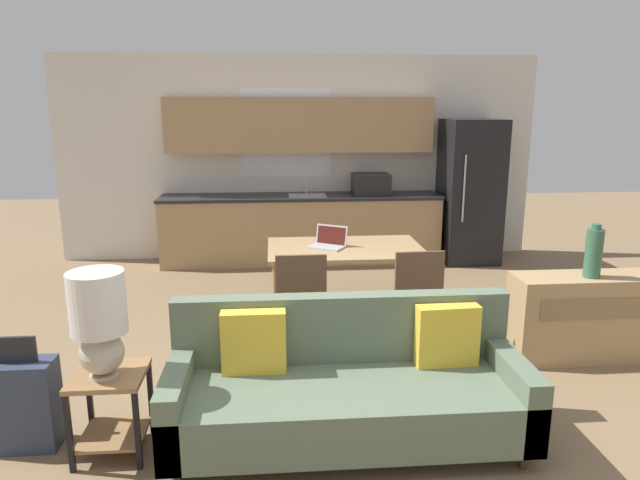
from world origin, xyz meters
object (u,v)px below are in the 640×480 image
object	(u,v)px
vase	(594,253)
dining_chair_near_right	(414,296)
side_table	(111,400)
couch	(346,387)
suitcase	(21,404)
credenza	(584,317)
dining_chair_near_left	(301,300)
table_lamp	(99,319)
laptop	(329,242)
refrigerator	(470,191)
dining_table	(345,253)

from	to	relation	value
vase	dining_chair_near_right	distance (m)	1.45
side_table	vase	size ratio (longest dim) A/B	1.19
couch	suitcase	distance (m)	1.97
dining_chair_near_right	credenza	bearing A→B (deg)	169.49
credenza	dining_chair_near_left	size ratio (longest dim) A/B	1.30
dining_chair_near_left	table_lamp	bearing A→B (deg)	45.95
laptop	couch	bearing A→B (deg)	-61.59
refrigerator	dining_table	distance (m)	2.83
dining_chair_near_left	laptop	xyz separation A→B (m)	(0.31, 0.90, 0.27)
dining_chair_near_right	side_table	bearing A→B (deg)	27.91
dining_chair_near_left	dining_chair_near_right	xyz separation A→B (m)	(0.94, 0.03, 0.00)
laptop	suitcase	size ratio (longest dim) A/B	0.56
suitcase	refrigerator	bearing A→B (deg)	44.37
couch	side_table	bearing A→B (deg)	-177.86
dining_table	side_table	bearing A→B (deg)	-128.53
dining_table	suitcase	distance (m)	3.00
vase	dining_chair_near_left	bearing A→B (deg)	174.85
side_table	dining_chair_near_right	distance (m)	2.47
dining_chair_near_left	vase	bearing A→B (deg)	174.72
couch	refrigerator	bearing A→B (deg)	62.11
table_lamp	credenza	xyz separation A→B (m)	(3.52, 1.08, -0.51)
couch	laptop	distance (m)	2.10
couch	table_lamp	size ratio (longest dim) A/B	3.45
table_lamp	vase	size ratio (longest dim) A/B	1.46
dining_chair_near_left	side_table	bearing A→B (deg)	45.47
side_table	table_lamp	distance (m)	0.53
vase	laptop	world-z (taller)	vase
table_lamp	credenza	bearing A→B (deg)	17.02
dining_chair_near_right	laptop	xyz separation A→B (m)	(-0.63, 0.87, 0.27)
couch	suitcase	world-z (taller)	couch
refrigerator	laptop	xyz separation A→B (m)	(-2.08, -2.04, -0.16)
couch	dining_chair_near_left	world-z (taller)	dining_chair_near_left
dining_chair_near_left	laptop	size ratio (longest dim) A/B	2.26
table_lamp	dining_chair_near_left	xyz separation A→B (m)	(1.20, 1.25, -0.36)
dining_chair_near_left	laptop	bearing A→B (deg)	-109.47
refrigerator	laptop	size ratio (longest dim) A/B	4.63
credenza	suitcase	size ratio (longest dim) A/B	1.66
refrigerator	laptop	bearing A→B (deg)	-135.56
suitcase	credenza	bearing A→B (deg)	13.09
credenza	dining_chair_near_left	xyz separation A→B (m)	(-2.32, 0.17, 0.15)
refrigerator	dining_table	size ratio (longest dim) A/B	1.27
side_table	credenza	world-z (taller)	credenza
table_lamp	dining_chair_near_left	size ratio (longest dim) A/B	0.69
dining_chair_near_left	dining_table	bearing A→B (deg)	-118.55
vase	dining_chair_near_right	bearing A→B (deg)	170.20
couch	dining_chair_near_right	xyz separation A→B (m)	(0.72, 1.19, 0.17)
dining_chair_near_left	dining_chair_near_right	world-z (taller)	same
dining_chair_near_right	table_lamp	bearing A→B (deg)	28.45
refrigerator	laptop	world-z (taller)	refrigerator
refrigerator	dining_table	world-z (taller)	refrigerator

